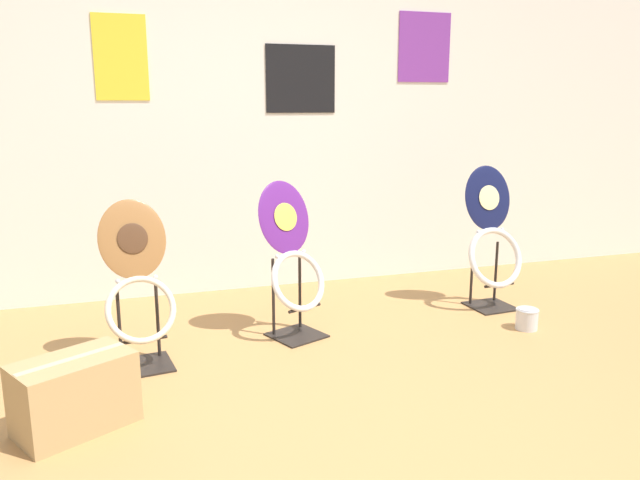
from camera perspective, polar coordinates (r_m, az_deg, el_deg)
ground_plane at (r=2.51m, az=4.67°, el=-19.97°), size 14.00×14.00×0.00m
wall_back at (r=4.49m, az=-7.30°, el=11.84°), size 8.00×0.07×2.60m
toilet_seat_display_purple_note at (r=3.60m, az=-2.57°, el=-1.83°), size 0.44×0.42×0.90m
toilet_seat_display_navy_moon at (r=4.26m, az=15.45°, el=0.04°), size 0.42×0.32×0.94m
toilet_seat_display_woodgrain at (r=3.33m, az=-16.29°, el=-4.36°), size 0.39×0.38×0.86m
paint_can at (r=3.99m, az=18.39°, el=-6.78°), size 0.14×0.14×0.13m
storage_box at (r=2.86m, az=-21.52°, el=-12.95°), size 0.54×0.46×0.31m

